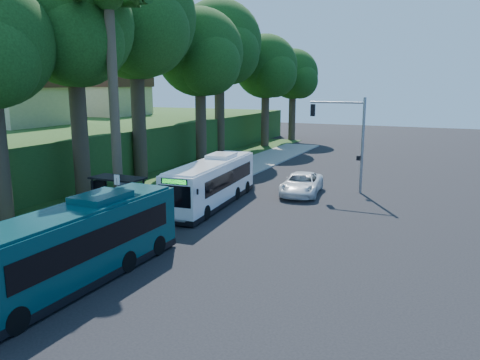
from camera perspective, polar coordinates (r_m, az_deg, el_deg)
The scene contains 18 objects.
ground at distance 27.87m, azimuth 0.85°, elevation -4.87°, with size 140.00×140.00×0.00m, color black.
sidewalk at distance 31.40m, azimuth -11.46°, elevation -3.11°, with size 4.50×70.00×0.12m, color gray.
red_curb at distance 26.98m, azimuth -12.47°, elevation -5.57°, with size 0.25×30.00×0.13m, color maroon.
grass_verge at distance 38.65m, azimuth -13.98°, elevation -0.51°, with size 8.00×70.00×0.06m, color #234719.
bus_shelter at distance 28.77m, azimuth -14.85°, elevation -1.03°, with size 3.20×1.51×2.55m.
stop_sign_pole at distance 25.95m, azimuth -14.69°, elevation -1.74°, with size 0.35×0.06×3.17m.
traffic_signal_pole at distance 35.35m, azimuth 13.15°, elevation 5.64°, with size 4.10×0.30×7.00m.
palm_tree at distance 30.11m, azimuth -15.70°, elevation 19.73°, with size 4.20×4.20×14.40m.
hillside_backdrop at distance 54.47m, azimuth -18.53°, elevation 5.22°, with size 24.00×60.00×8.80m.
tree_0 at distance 33.83m, azimuth -19.59°, elevation 16.55°, with size 8.40×8.00×15.70m.
tree_1 at distance 40.72m, azimuth -12.60°, elevation 18.13°, with size 10.50×10.00×18.26m.
tree_2 at distance 46.43m, azimuth -4.82°, elevation 14.72°, with size 8.82×8.40×15.12m.
tree_3 at distance 54.51m, azimuth -2.47°, elevation 15.86°, with size 10.08×9.60×17.28m.
tree_4 at distance 60.68m, azimuth 3.23°, elevation 13.28°, with size 8.40×8.00×14.14m.
tree_5 at distance 67.86m, azimuth 6.54°, elevation 12.40°, with size 7.35×7.00×12.86m.
white_bus at distance 31.13m, azimuth -3.38°, elevation -0.19°, with size 3.21×10.86×3.19m.
teal_bus at distance 19.81m, azimuth -19.68°, elevation -7.51°, with size 2.51×11.31×3.37m.
pickup at distance 34.45m, azimuth 7.52°, elevation -0.46°, with size 2.56×5.55×1.54m, color white.
Camera 1 is at (10.72, -24.49, 7.88)m, focal length 35.00 mm.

